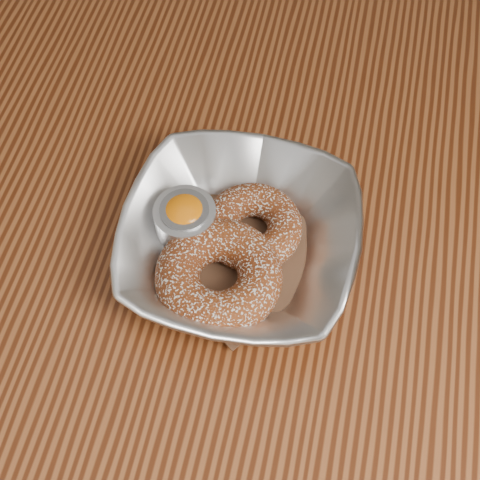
% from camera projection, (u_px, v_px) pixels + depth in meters
% --- Properties ---
extents(ground_plane, '(4.00, 4.00, 0.00)m').
position_uv_depth(ground_plane, '(271.00, 424.00, 1.32)').
color(ground_plane, '#565659').
rests_on(ground_plane, ground).
extents(table, '(1.20, 0.80, 0.75)m').
position_uv_depth(table, '(294.00, 270.00, 0.76)').
color(table, brown).
rests_on(table, ground_plane).
extents(serving_bowl, '(0.22, 0.22, 0.05)m').
position_uv_depth(serving_bowl, '(240.00, 241.00, 0.63)').
color(serving_bowl, silver).
rests_on(serving_bowl, table).
extents(parchment, '(0.20, 0.20, 0.00)m').
position_uv_depth(parchment, '(240.00, 251.00, 0.64)').
color(parchment, brown).
rests_on(parchment, table).
extents(donut_back, '(0.10, 0.10, 0.03)m').
position_uv_depth(donut_back, '(253.00, 227.00, 0.64)').
color(donut_back, maroon).
rests_on(donut_back, parchment).
extents(donut_front, '(0.12, 0.12, 0.04)m').
position_uv_depth(donut_front, '(219.00, 276.00, 0.61)').
color(donut_front, maroon).
rests_on(donut_front, parchment).
extents(ramekin, '(0.06, 0.06, 0.05)m').
position_uv_depth(ramekin, '(186.00, 221.00, 0.63)').
color(ramekin, silver).
rests_on(ramekin, table).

